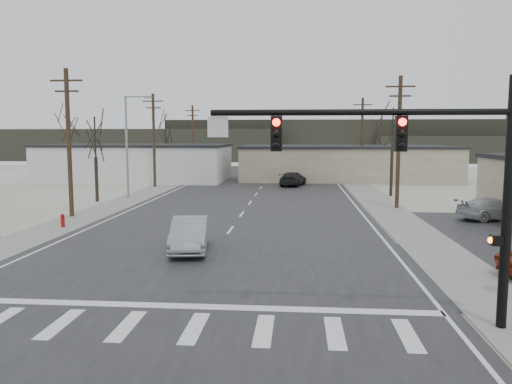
{
  "coord_description": "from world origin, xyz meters",
  "views": [
    {
      "loc": [
        3.92,
        -20.59,
        5.54
      ],
      "look_at": [
        1.74,
        5.37,
        2.6
      ],
      "focal_mm": 35.0,
      "sensor_mm": 36.0,
      "label": 1
    }
  ],
  "objects_px": {
    "traffic_signal_mast": "(439,167)",
    "car_far_a": "(293,179)",
    "sedan_crossing": "(190,234)",
    "car_far_b": "(259,166)",
    "fire_hydrant": "(63,221)",
    "car_parked_silver": "(494,209)"
  },
  "relations": [
    {
      "from": "fire_hydrant",
      "to": "car_far_a",
      "type": "height_order",
      "value": "car_far_a"
    },
    {
      "from": "fire_hydrant",
      "to": "car_parked_silver",
      "type": "xyz_separation_m",
      "value": [
        26.97,
        5.0,
        0.29
      ]
    },
    {
      "from": "car_far_a",
      "to": "car_far_b",
      "type": "bearing_deg",
      "value": -64.13
    },
    {
      "from": "car_far_a",
      "to": "car_far_b",
      "type": "relative_size",
      "value": 1.48
    },
    {
      "from": "fire_hydrant",
      "to": "car_far_a",
      "type": "distance_m",
      "value": 29.82
    },
    {
      "from": "car_far_b",
      "to": "car_parked_silver",
      "type": "distance_m",
      "value": 50.79
    },
    {
      "from": "sedan_crossing",
      "to": "fire_hydrant",
      "type": "bearing_deg",
      "value": 141.25
    },
    {
      "from": "traffic_signal_mast",
      "to": "car_parked_silver",
      "type": "xyz_separation_m",
      "value": [
        8.88,
        19.2,
        -3.93
      ]
    },
    {
      "from": "traffic_signal_mast",
      "to": "car_parked_silver",
      "type": "height_order",
      "value": "traffic_signal_mast"
    },
    {
      "from": "car_far_a",
      "to": "car_parked_silver",
      "type": "bearing_deg",
      "value": 135.06
    },
    {
      "from": "sedan_crossing",
      "to": "car_far_b",
      "type": "distance_m",
      "value": 57.41
    },
    {
      "from": "car_far_a",
      "to": "traffic_signal_mast",
      "type": "bearing_deg",
      "value": 109.52
    },
    {
      "from": "traffic_signal_mast",
      "to": "car_far_a",
      "type": "distance_m",
      "value": 41.18
    },
    {
      "from": "sedan_crossing",
      "to": "car_far_a",
      "type": "distance_m",
      "value": 32.22
    },
    {
      "from": "sedan_crossing",
      "to": "car_far_a",
      "type": "height_order",
      "value": "sedan_crossing"
    },
    {
      "from": "traffic_signal_mast",
      "to": "sedan_crossing",
      "type": "relative_size",
      "value": 1.87
    },
    {
      "from": "car_far_b",
      "to": "car_parked_silver",
      "type": "height_order",
      "value": "car_parked_silver"
    },
    {
      "from": "fire_hydrant",
      "to": "car_parked_silver",
      "type": "bearing_deg",
      "value": 10.5
    },
    {
      "from": "traffic_signal_mast",
      "to": "sedan_crossing",
      "type": "xyz_separation_m",
      "value": [
        -9.13,
        8.86,
        -3.84
      ]
    },
    {
      "from": "sedan_crossing",
      "to": "car_far_b",
      "type": "height_order",
      "value": "sedan_crossing"
    },
    {
      "from": "car_far_a",
      "to": "fire_hydrant",
      "type": "bearing_deg",
      "value": 76.11
    },
    {
      "from": "sedan_crossing",
      "to": "traffic_signal_mast",
      "type": "bearing_deg",
      "value": -52.12
    }
  ]
}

